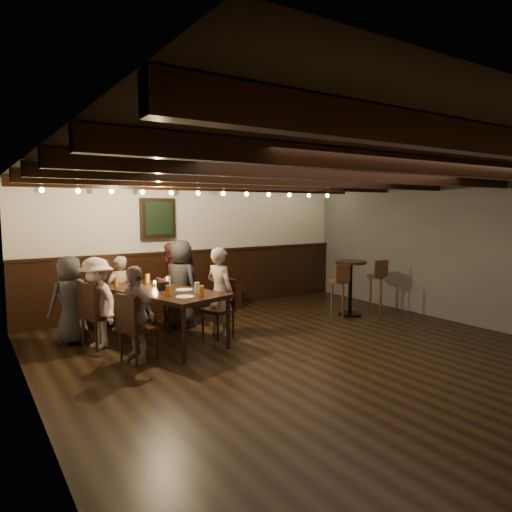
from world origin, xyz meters
TOP-DOWN VIEW (x-y plane):
  - room at (-0.29, 2.21)m, footprint 7.00×7.00m
  - dining_table at (-1.41, 1.76)m, footprint 1.45×2.21m
  - chair_left_near at (-2.22, 1.99)m, footprint 0.53×0.53m
  - chair_left_far at (-1.97, 1.12)m, footprint 0.49×0.49m
  - chair_right_near at (-0.84, 2.39)m, footprint 0.50×0.50m
  - chair_right_far at (-0.59, 1.53)m, footprint 0.49×0.49m
  - person_bench_left at (-2.52, 2.37)m, footprint 0.71×0.56m
  - person_bench_centre at (-1.70, 2.76)m, footprint 0.49×0.39m
  - person_bench_right at (-0.80, 2.87)m, footprint 0.77×0.67m
  - person_left_near at (-2.25, 1.98)m, footprint 0.68×0.92m
  - person_left_far at (-2.00, 1.11)m, footprint 0.49×0.77m
  - person_right_near at (-0.81, 2.40)m, footprint 0.63×0.79m
  - person_right_far at (-0.56, 1.54)m, footprint 0.45×0.56m
  - pint_a at (-1.87, 2.35)m, footprint 0.07×0.07m
  - pint_b at (-1.35, 2.45)m, footprint 0.07×0.07m
  - pint_c at (-1.72, 1.77)m, footprint 0.07×0.07m
  - pint_d at (-1.17, 2.03)m, footprint 0.07×0.07m
  - pint_e at (-1.49, 1.26)m, footprint 0.07×0.07m
  - pint_f at (-1.06, 1.29)m, footprint 0.07×0.07m
  - pint_g at (-1.13, 1.00)m, footprint 0.07×0.07m
  - plate_near at (-1.35, 1.04)m, footprint 0.24×0.24m
  - plate_far at (-1.15, 1.52)m, footprint 0.24×0.24m
  - condiment_caddy at (-1.39, 1.71)m, footprint 0.15×0.10m
  - candle at (-1.38, 2.08)m, footprint 0.05×0.05m
  - high_top_table at (2.07, 1.47)m, footprint 0.56×0.56m
  - bar_stool_left at (1.57, 1.26)m, footprint 0.32×0.34m
  - bar_stool_right at (2.57, 1.31)m, footprint 0.33×0.34m

SIDE VIEW (x-z plane):
  - chair_right_far at x=-0.59m, z-range -0.17..0.70m
  - chair_left_far at x=-1.97m, z-range -0.17..0.70m
  - chair_right_near at x=-0.84m, z-range -0.17..0.71m
  - chair_left_near at x=-2.22m, z-range -0.18..0.75m
  - bar_stool_left at x=1.57m, z-range -0.13..0.87m
  - bar_stool_right at x=2.57m, z-range -0.13..0.87m
  - person_bench_centre at x=-1.70m, z-range 0.00..1.18m
  - person_left_far at x=-2.00m, z-range 0.00..1.22m
  - person_left_near at x=-2.25m, z-range 0.00..1.26m
  - person_bench_left at x=-2.52m, z-range 0.00..1.27m
  - high_top_table at x=2.07m, z-range 0.15..1.14m
  - person_bench_right at x=-0.80m, z-range 0.00..1.35m
  - person_right_far at x=-0.56m, z-range 0.00..1.35m
  - dining_table at x=-1.41m, z-range 0.32..1.08m
  - person_right_near at x=-0.81m, z-range 0.00..1.42m
  - plate_near at x=-1.35m, z-range 0.76..0.78m
  - plate_far at x=-1.15m, z-range 0.76..0.78m
  - candle at x=-1.38m, z-range 0.76..0.81m
  - condiment_caddy at x=-1.39m, z-range 0.76..0.88m
  - pint_a at x=-1.87m, z-range 0.76..0.90m
  - pint_b at x=-1.35m, z-range 0.76..0.90m
  - pint_c at x=-1.72m, z-range 0.76..0.90m
  - pint_d at x=-1.17m, z-range 0.76..0.90m
  - pint_e at x=-1.49m, z-range 0.76..0.90m
  - pint_f at x=-1.06m, z-range 0.76..0.90m
  - pint_g at x=-1.13m, z-range 0.76..0.90m
  - room at x=-0.29m, z-range -2.43..4.57m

